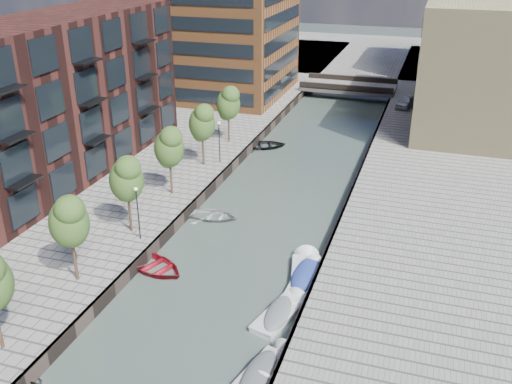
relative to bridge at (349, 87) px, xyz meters
The scene contains 24 objects.
water 32.03m from the bridge, 90.00° to the right, with size 300.00×300.00×0.00m, color #38473F.
quay_right 35.79m from the bridge, 63.43° to the right, with size 20.00×140.00×1.00m, color gray.
quay_wall_left 32.59m from the bridge, 100.79° to the right, with size 0.25×140.00×1.00m, color #332823.
quay_wall_right 32.59m from the bridge, 79.21° to the right, with size 0.25×140.00×1.00m, color #332823.
far_closure 28.01m from the bridge, 90.00° to the left, with size 80.00×40.00×1.00m, color gray.
apartment_block 46.99m from the bridge, 115.46° to the right, with size 8.00×38.00×14.00m, color black.
tan_block_near 19.99m from the bridge, 32.01° to the right, with size 12.00×25.00×14.00m, color tan.
tan_block_far 23.87m from the bridge, 45.00° to the left, with size 12.00×20.00×16.00m, color tan.
bridge is the anchor object (origin of this frame).
tree_2 54.81m from the bridge, 98.95° to the right, with size 2.50×2.50×5.95m.
tree_3 47.92m from the bridge, 100.25° to the right, with size 2.50×2.50×5.95m.
tree_4 41.08m from the bridge, 102.00° to the right, with size 2.50×2.50×5.95m.
tree_5 34.30m from the bridge, 104.44° to the right, with size 2.50×2.50×5.95m.
tree_6 27.63m from the bridge, 108.10° to the right, with size 2.50×2.50×5.95m.
lamp_1 48.58m from the bridge, 98.53° to the right, with size 0.24×0.24×4.12m.
lamp_2 32.87m from the bridge, 102.68° to the right, with size 0.24×0.24×4.12m.
sloop_2 50.32m from the bridge, 95.83° to the right, with size 3.56×4.99×1.03m, color maroon.
sloop_3 41.76m from the bridge, 95.69° to the right, with size 2.99×4.19×0.87m, color #AEAEAC.
sloop_4 24.70m from the bridge, 102.19° to the right, with size 3.51×4.92×1.02m, color black.
motorboat_1 58.17m from the bridge, 84.73° to the right, with size 3.09×5.61×1.77m.
motorboat_2 48.63m from the bridge, 83.60° to the right, with size 1.96×5.29×1.75m.
motorboat_3 47.92m from the bridge, 83.79° to the right, with size 3.11×5.91×1.88m.
motorboat_4 52.52m from the bridge, 84.81° to the right, with size 2.67×4.79×1.52m.
car 10.89m from the bridge, 38.66° to the right, with size 1.72×4.27×1.46m, color silver.
Camera 1 is at (12.14, -8.11, 21.49)m, focal length 40.00 mm.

